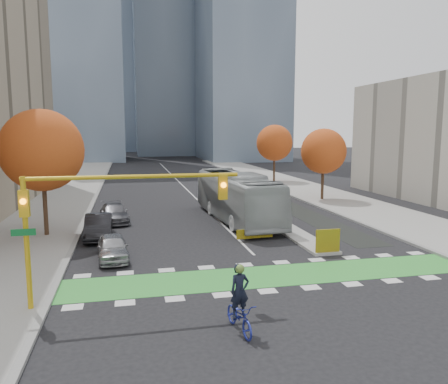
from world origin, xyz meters
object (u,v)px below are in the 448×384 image
traffic_signal_west (97,205)px  bus (237,196)px  parked_car_a (113,247)px  parked_car_c (114,213)px  parked_car_b (98,227)px  tree_east_far (275,143)px  tree_east_near (323,151)px  cyclist (240,310)px  hazard_board (328,241)px  tree_west (42,150)px

traffic_signal_west → bus: traffic_signal_west is taller
parked_car_a → parked_car_c: bearing=86.6°
parked_car_a → parked_car_b: 5.11m
tree_east_far → parked_car_b: 34.69m
bus → parked_car_c: size_ratio=2.81×
tree_east_near → cyclist: tree_east_near is taller
bus → parked_car_b: size_ratio=2.87×
tree_east_near → hazard_board: bearing=-114.2°
bus → parked_car_a: bus is taller
bus → traffic_signal_west: bearing=-125.6°
tree_east_far → cyclist: (-15.64, -41.83, -4.44)m
parked_car_c → parked_car_b: bearing=-106.9°
tree_east_far → tree_east_near: bearing=-91.8°
tree_east_near → bus: bearing=-144.9°
traffic_signal_west → parked_car_b: size_ratio=1.84×
tree_east_near → parked_car_b: size_ratio=1.53×
tree_east_near → parked_car_c: (-19.82, -6.11, -4.18)m
tree_east_near → tree_west: bearing=-157.4°
hazard_board → traffic_signal_west: bearing=-158.5°
tree_east_near → tree_east_far: size_ratio=0.92×
hazard_board → cyclist: 10.75m
tree_east_far → cyclist: size_ratio=3.19×
hazard_board → tree_east_near: bearing=65.8°
hazard_board → bus: (-2.61, 10.34, 1.05)m
parked_car_a → tree_west: bearing=121.1°
tree_east_far → cyclist: 44.88m
bus → parked_car_b: bearing=-163.9°
hazard_board → parked_car_b: parked_car_b is taller
tree_east_far → cyclist: bearing=-110.5°
hazard_board → traffic_signal_west: size_ratio=0.16×
cyclist → parked_car_c: bearing=94.9°
tree_west → tree_east_near: size_ratio=1.16×
tree_east_near → traffic_signal_west: (-19.93, -22.51, -0.83)m
parked_car_a → parked_car_c: parked_car_c is taller
tree_west → tree_east_near: bearing=22.6°
parked_car_b → tree_east_far: bearing=51.1°
tree_east_far → traffic_signal_west: 43.61m
traffic_signal_west → cyclist: traffic_signal_west is taller
tree_west → traffic_signal_west: bearing=-72.0°
tree_west → parked_car_c: 7.54m
tree_west → bus: (13.39, 2.54, -3.76)m
bus → tree_east_near: bearing=31.3°
traffic_signal_west → cyclist: bearing=-34.7°
hazard_board → parked_car_b: size_ratio=0.30×
tree_east_far → parked_car_a: size_ratio=1.95×
tree_west → tree_east_far: 35.73m
traffic_signal_west → cyclist: 6.66m
tree_east_near → parked_car_c: tree_east_near is taller
tree_east_far → parked_car_b: (-21.18, -27.11, -4.48)m
tree_east_near → bus: tree_east_near is taller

